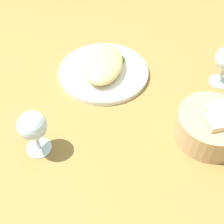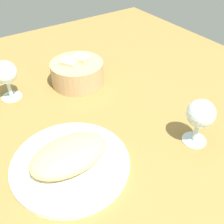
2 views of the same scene
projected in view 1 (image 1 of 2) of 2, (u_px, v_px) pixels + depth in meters
The scene contains 6 objects.
ground_plane at pixel (126, 100), 81.41cm from camera, with size 140.00×140.00×2.00cm, color olive.
plate at pixel (104, 72), 86.33cm from camera, with size 25.65×25.65×1.40cm, color white.
omelette at pixel (103, 64), 84.12cm from camera, with size 17.26×10.81×4.48cm, color #E6C774.
lettuce_garnish at pixel (117, 57), 88.23cm from camera, with size 5.02×5.02×1.79cm, color #497E3C.
bread_basket at pixel (211, 126), 69.29cm from camera, with size 16.02×16.02×8.53cm.
wine_glass_near at pixel (33, 128), 63.87cm from camera, with size 6.49×6.49×11.65cm.
Camera 1 is at (56.00, 6.12, 57.98)cm, focal length 48.13 mm.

